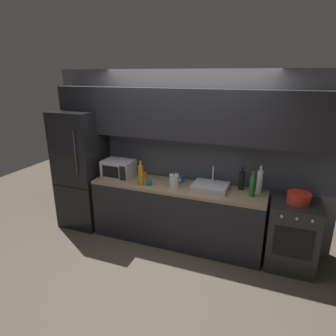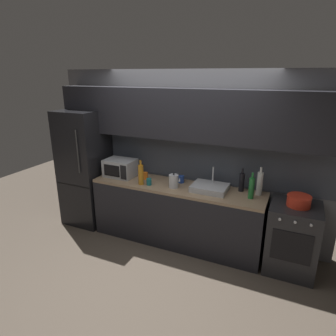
{
  "view_description": "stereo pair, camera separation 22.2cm",
  "coord_description": "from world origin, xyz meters",
  "px_view_note": "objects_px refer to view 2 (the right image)",
  "views": [
    {
      "loc": [
        1.3,
        -2.77,
        2.44
      ],
      "look_at": [
        -0.13,
        0.9,
        1.15
      ],
      "focal_mm": 31.03,
      "sensor_mm": 36.0,
      "label": 1
    },
    {
      "loc": [
        1.5,
        -2.69,
        2.44
      ],
      "look_at": [
        -0.13,
        0.9,
        1.15
      ],
      "focal_mm": 31.03,
      "sensor_mm": 36.0,
      "label": 2
    }
  ],
  "objects_px": {
    "microwave": "(120,168)",
    "wine_bottle_green": "(251,188)",
    "oven_range": "(292,238)",
    "mug_orange": "(145,176)",
    "kettle": "(174,181)",
    "wine_bottle_amber": "(141,174)",
    "mug_teal": "(149,182)",
    "cooking_pot": "(299,201)",
    "wine_bottle_white": "(260,183)",
    "mug_blue": "(181,179)",
    "wine_bottle_dark": "(242,182)",
    "refrigerator": "(85,168)"
  },
  "relations": [
    {
      "from": "mug_orange",
      "to": "mug_teal",
      "type": "distance_m",
      "value": 0.26
    },
    {
      "from": "wine_bottle_dark",
      "to": "wine_bottle_white",
      "type": "xyz_separation_m",
      "value": [
        0.24,
        -0.03,
        0.03
      ]
    },
    {
      "from": "refrigerator",
      "to": "oven_range",
      "type": "bearing_deg",
      "value": -0.02
    },
    {
      "from": "wine_bottle_green",
      "to": "wine_bottle_dark",
      "type": "distance_m",
      "value": 0.25
    },
    {
      "from": "mug_blue",
      "to": "wine_bottle_amber",
      "type": "bearing_deg",
      "value": -148.63
    },
    {
      "from": "wine_bottle_dark",
      "to": "oven_range",
      "type": "bearing_deg",
      "value": -14.85
    },
    {
      "from": "mug_blue",
      "to": "refrigerator",
      "type": "bearing_deg",
      "value": -174.83
    },
    {
      "from": "kettle",
      "to": "wine_bottle_white",
      "type": "xyz_separation_m",
      "value": [
        1.13,
        0.23,
        0.07
      ]
    },
    {
      "from": "mug_orange",
      "to": "wine_bottle_green",
      "type": "bearing_deg",
      "value": -2.37
    },
    {
      "from": "microwave",
      "to": "wine_bottle_dark",
      "type": "relative_size",
      "value": 1.42
    },
    {
      "from": "refrigerator",
      "to": "wine_bottle_green",
      "type": "bearing_deg",
      "value": -0.06
    },
    {
      "from": "kettle",
      "to": "wine_bottle_amber",
      "type": "distance_m",
      "value": 0.49
    },
    {
      "from": "wine_bottle_white",
      "to": "mug_teal",
      "type": "relative_size",
      "value": 3.89
    },
    {
      "from": "refrigerator",
      "to": "wine_bottle_dark",
      "type": "height_order",
      "value": "refrigerator"
    },
    {
      "from": "refrigerator",
      "to": "wine_bottle_amber",
      "type": "xyz_separation_m",
      "value": [
        1.15,
        -0.16,
        0.1
      ]
    },
    {
      "from": "refrigerator",
      "to": "kettle",
      "type": "height_order",
      "value": "refrigerator"
    },
    {
      "from": "kettle",
      "to": "mug_blue",
      "type": "height_order",
      "value": "kettle"
    },
    {
      "from": "wine_bottle_green",
      "to": "mug_orange",
      "type": "bearing_deg",
      "value": 177.63
    },
    {
      "from": "microwave",
      "to": "mug_orange",
      "type": "distance_m",
      "value": 0.42
    },
    {
      "from": "wine_bottle_green",
      "to": "wine_bottle_white",
      "type": "xyz_separation_m",
      "value": [
        0.08,
        0.16,
        0.02
      ]
    },
    {
      "from": "wine_bottle_dark",
      "to": "mug_teal",
      "type": "xyz_separation_m",
      "value": [
        -1.26,
        -0.32,
        -0.08
      ]
    },
    {
      "from": "wine_bottle_white",
      "to": "cooking_pot",
      "type": "height_order",
      "value": "wine_bottle_white"
    },
    {
      "from": "kettle",
      "to": "mug_orange",
      "type": "xyz_separation_m",
      "value": [
        -0.54,
        0.14,
        -0.04
      ]
    },
    {
      "from": "oven_range",
      "to": "wine_bottle_amber",
      "type": "bearing_deg",
      "value": -175.69
    },
    {
      "from": "mug_teal",
      "to": "microwave",
      "type": "bearing_deg",
      "value": 165.6
    },
    {
      "from": "wine_bottle_dark",
      "to": "mug_teal",
      "type": "distance_m",
      "value": 1.3
    },
    {
      "from": "refrigerator",
      "to": "wine_bottle_white",
      "type": "distance_m",
      "value": 2.77
    },
    {
      "from": "wine_bottle_white",
      "to": "refrigerator",
      "type": "bearing_deg",
      "value": -176.72
    },
    {
      "from": "oven_range",
      "to": "kettle",
      "type": "bearing_deg",
      "value": -177.47
    },
    {
      "from": "refrigerator",
      "to": "oven_range",
      "type": "distance_m",
      "value": 3.28
    },
    {
      "from": "mug_orange",
      "to": "cooking_pot",
      "type": "height_order",
      "value": "cooking_pot"
    },
    {
      "from": "oven_range",
      "to": "mug_orange",
      "type": "xyz_separation_m",
      "value": [
        -2.15,
        0.06,
        0.5
      ]
    },
    {
      "from": "microwave",
      "to": "wine_bottle_green",
      "type": "height_order",
      "value": "wine_bottle_green"
    },
    {
      "from": "wine_bottle_amber",
      "to": "mug_blue",
      "type": "distance_m",
      "value": 0.6
    },
    {
      "from": "oven_range",
      "to": "wine_bottle_amber",
      "type": "distance_m",
      "value": 2.18
    },
    {
      "from": "wine_bottle_green",
      "to": "kettle",
      "type": "bearing_deg",
      "value": -176.24
    },
    {
      "from": "wine_bottle_green",
      "to": "wine_bottle_white",
      "type": "distance_m",
      "value": 0.18
    },
    {
      "from": "cooking_pot",
      "to": "mug_orange",
      "type": "bearing_deg",
      "value": 178.33
    },
    {
      "from": "oven_range",
      "to": "kettle",
      "type": "xyz_separation_m",
      "value": [
        -1.61,
        -0.07,
        0.54
      ]
    },
    {
      "from": "mug_orange",
      "to": "cooking_pot",
      "type": "distance_m",
      "value": 2.16
    },
    {
      "from": "mug_blue",
      "to": "mug_orange",
      "type": "bearing_deg",
      "value": -171.29
    },
    {
      "from": "refrigerator",
      "to": "mug_blue",
      "type": "xyz_separation_m",
      "value": [
        1.65,
        0.15,
        0.0
      ]
    },
    {
      "from": "oven_range",
      "to": "kettle",
      "type": "relative_size",
      "value": 4.27
    },
    {
      "from": "mug_orange",
      "to": "oven_range",
      "type": "bearing_deg",
      "value": -1.72
    },
    {
      "from": "mug_teal",
      "to": "refrigerator",
      "type": "bearing_deg",
      "value": 174.05
    },
    {
      "from": "wine_bottle_dark",
      "to": "mug_blue",
      "type": "distance_m",
      "value": 0.87
    },
    {
      "from": "oven_range",
      "to": "wine_bottle_green",
      "type": "height_order",
      "value": "wine_bottle_green"
    },
    {
      "from": "kettle",
      "to": "wine_bottle_green",
      "type": "bearing_deg",
      "value": 3.76
    },
    {
      "from": "refrigerator",
      "to": "wine_bottle_dark",
      "type": "bearing_deg",
      "value": 4.27
    },
    {
      "from": "wine_bottle_green",
      "to": "wine_bottle_amber",
      "type": "xyz_separation_m",
      "value": [
        -1.54,
        -0.16,
        0.01
      ]
    }
  ]
}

